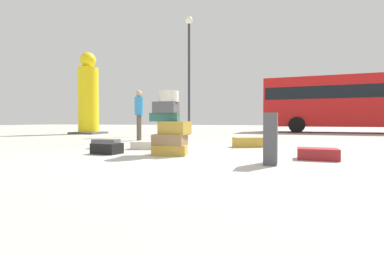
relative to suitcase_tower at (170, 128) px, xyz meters
name	(u,v)px	position (x,y,z in m)	size (l,w,h in m)	color
ground_plane	(189,157)	(0.47, -0.21, -0.53)	(80.00, 80.00, 0.00)	#ADA89E
suitcase_tower	(170,128)	(0.00, 0.00, 0.00)	(0.82, 0.65, 1.26)	#B28C33
suitcase_black_upright_blue	(107,148)	(-1.29, -0.18, -0.43)	(0.54, 0.40, 0.22)	black
suitcase_cream_white_trunk	(144,145)	(-0.99, 0.93, -0.44)	(0.60, 0.40, 0.18)	beige
suitcase_maroon_foreground_far	(318,154)	(2.70, 0.06, -0.44)	(0.66, 0.42, 0.20)	maroon
suitcase_tan_foreground_near	(248,142)	(1.35, 2.14, -0.41)	(0.73, 0.42, 0.25)	#B28C33
suitcase_charcoal_left_side	(271,139)	(1.92, -0.69, -0.14)	(0.20, 0.39, 0.79)	#4C4C51
suitcase_charcoal_right_side	(106,144)	(-1.97, 0.82, -0.42)	(0.62, 0.32, 0.22)	#4C4C51
person_bearded_onlooker	(139,110)	(-2.47, 3.61, 0.49)	(0.30, 0.33, 1.72)	brown
person_tourist_with_camera	(174,113)	(-1.46, 4.29, 0.42)	(0.30, 0.32, 1.60)	brown
yellow_dummy_statue	(88,98)	(-7.27, 7.41, 1.34)	(1.44, 1.44, 4.22)	yellow
parked_bus	(363,100)	(6.77, 12.62, 1.30)	(10.75, 3.41, 3.15)	red
lamp_post	(189,57)	(-2.02, 8.09, 3.25)	(0.36, 0.36, 5.75)	#333338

